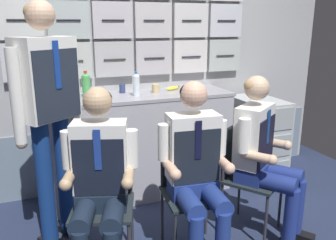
# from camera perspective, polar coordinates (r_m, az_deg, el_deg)

# --- Properties ---
(galley_bulkhead) EXTENTS (4.20, 0.14, 2.20)m
(galley_bulkhead) POSITION_cam_1_polar(r_m,az_deg,el_deg) (3.57, -4.51, 7.49)
(galley_bulkhead) COLOR #A9AAAD
(galley_bulkhead) RESTS_ON ground
(galley_counter) EXTENTS (1.77, 0.53, 1.00)m
(galley_counter) POSITION_cam_1_polar(r_m,az_deg,el_deg) (3.44, -4.43, -4.04)
(galley_counter) COLOR #A7A7B0
(galley_counter) RESTS_ON ground
(service_trolley) EXTENTS (0.40, 0.65, 0.89)m
(service_trolley) POSITION_cam_1_polar(r_m,az_deg,el_deg) (3.84, 14.22, -2.75)
(service_trolley) COLOR black
(service_trolley) RESTS_ON ground
(folding_chair_left) EXTENTS (0.50, 0.50, 0.86)m
(folding_chair_left) POSITION_cam_1_polar(r_m,az_deg,el_deg) (2.50, -10.36, -11.12)
(folding_chair_left) COLOR #2D2D33
(folding_chair_left) RESTS_ON ground
(crew_member_left) EXTENTS (0.52, 0.66, 1.27)m
(crew_member_left) POSITION_cam_1_polar(r_m,az_deg,el_deg) (2.28, -11.06, -9.25)
(crew_member_left) COLOR black
(crew_member_left) RESTS_ON ground
(folding_chair_right) EXTENTS (0.44, 0.44, 0.86)m
(folding_chair_right) POSITION_cam_1_polar(r_m,az_deg,el_deg) (2.62, 3.36, -9.61)
(folding_chair_right) COLOR #2D2D33
(folding_chair_right) RESTS_ON ground
(crew_member_right) EXTENTS (0.49, 0.63, 1.28)m
(crew_member_right) POSITION_cam_1_polar(r_m,az_deg,el_deg) (2.41, 4.64, -7.48)
(crew_member_right) COLOR black
(crew_member_right) RESTS_ON ground
(folding_chair_by_counter) EXTENTS (0.56, 0.56, 0.86)m
(folding_chair_by_counter) POSITION_cam_1_polar(r_m,az_deg,el_deg) (2.89, 11.97, -7.44)
(folding_chair_by_counter) COLOR #2D2D33
(folding_chair_by_counter) RESTS_ON ground
(crew_member_by_counter) EXTENTS (0.61, 0.67, 1.27)m
(crew_member_by_counter) POSITION_cam_1_polar(r_m,az_deg,el_deg) (2.78, 15.25, -4.86)
(crew_member_by_counter) COLOR black
(crew_member_by_counter) RESTS_ON ground
(crew_member_standing) EXTENTS (0.47, 0.42, 1.80)m
(crew_member_standing) POSITION_cam_1_polar(r_m,az_deg,el_deg) (2.62, -18.86, 2.56)
(crew_member_standing) COLOR black
(crew_member_standing) RESTS_ON ground
(water_bottle_short) EXTENTS (0.06, 0.06, 0.23)m
(water_bottle_short) POSITION_cam_1_polar(r_m,az_deg,el_deg) (3.23, -5.16, 5.76)
(water_bottle_short) COLOR silver
(water_bottle_short) RESTS_ON galley_counter
(water_bottle_blue_cap) EXTENTS (0.07, 0.07, 0.24)m
(water_bottle_blue_cap) POSITION_cam_1_polar(r_m,az_deg,el_deg) (3.24, -13.15, 5.55)
(water_bottle_blue_cap) COLOR #48A253
(water_bottle_blue_cap) RESTS_ON galley_counter
(water_bottle_tall) EXTENTS (0.08, 0.08, 0.26)m
(water_bottle_tall) POSITION_cam_1_polar(r_m,az_deg,el_deg) (3.20, -18.07, 5.29)
(water_bottle_tall) COLOR #529E5A
(water_bottle_tall) RESTS_ON galley_counter
(water_bottle_clear) EXTENTS (0.07, 0.07, 0.22)m
(water_bottle_clear) POSITION_cam_1_polar(r_m,az_deg,el_deg) (3.06, -16.71, 4.62)
(water_bottle_clear) COLOR silver
(water_bottle_clear) RESTS_ON galley_counter
(paper_cup_blue) EXTENTS (0.07, 0.07, 0.08)m
(paper_cup_blue) POSITION_cam_1_polar(r_m,az_deg,el_deg) (3.38, -2.01, 5.18)
(paper_cup_blue) COLOR tan
(paper_cup_blue) RESTS_ON galley_counter
(coffee_cup_spare) EXTENTS (0.06, 0.06, 0.09)m
(coffee_cup_spare) POSITION_cam_1_polar(r_m,az_deg,el_deg) (3.40, -7.43, 5.14)
(coffee_cup_spare) COLOR navy
(coffee_cup_spare) RESTS_ON galley_counter
(snack_banana) EXTENTS (0.17, 0.10, 0.04)m
(snack_banana) POSITION_cam_1_polar(r_m,az_deg,el_deg) (3.52, 0.80, 5.19)
(snack_banana) COLOR yellow
(snack_banana) RESTS_ON galley_counter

